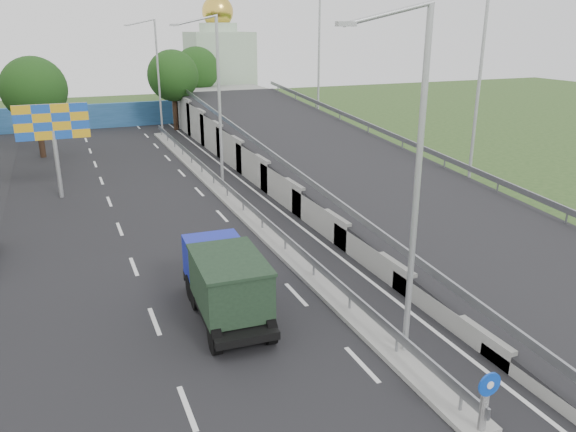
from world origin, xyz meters
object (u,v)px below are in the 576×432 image
billboard (53,127)px  sign_bollard (485,401)px  church (220,65)px  lamp_post_near (412,173)px  lamp_post_mid (216,95)px  dump_truck (225,280)px  lamp_post_far (156,71)px

billboard → sign_bollard: bearing=-70.8°
church → billboard: size_ratio=2.51×
church → billboard: church is taller
lamp_post_near → lamp_post_mid: same height
church → dump_truck: size_ratio=2.41×
sign_bollard → lamp_post_mid: 24.30m
sign_bollard → lamp_post_near: (0.11, 3.83, 4.77)m
lamp_post_mid → church: bearing=73.8°
lamp_post_near → church: church is taller
church → billboard: (-19.00, -32.00, -1.12)m
sign_bollard → lamp_post_mid: bearing=89.7°
lamp_post_mid → church: 35.41m
sign_bollard → church: bearing=80.2°
lamp_post_mid → church: church is taller
lamp_post_mid → dump_truck: bearing=-105.1°
lamp_post_mid → lamp_post_near: bearing=-90.0°
sign_bollard → lamp_post_far: 44.08m
lamp_post_mid → lamp_post_far: same height
lamp_post_far → dump_truck: 36.03m
sign_bollard → dump_truck: dump_truck is taller
sign_bollard → dump_truck: (-4.09, 8.31, 0.34)m
lamp_post_near → lamp_post_mid: bearing=90.0°
lamp_post_mid → dump_truck: lamp_post_mid is taller
church → lamp_post_near: bearing=-100.4°
lamp_post_far → lamp_post_mid: bearing=-90.0°
sign_bollard → lamp_post_mid: lamp_post_mid is taller
lamp_post_far → dump_truck: size_ratio=1.76×
sign_bollard → dump_truck: size_ratio=0.29×
lamp_post_near → lamp_post_far: size_ratio=1.00×
dump_truck → sign_bollard: bearing=-61.1°
sign_bollard → lamp_post_far: bearing=89.9°
church → dump_truck: 51.63m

